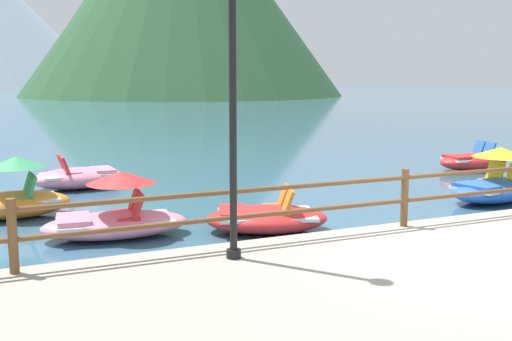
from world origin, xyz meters
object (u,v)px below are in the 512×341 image
Objects in this scene: pedal_boat_0 at (115,216)px; pedal_boat_5 at (473,161)px; pedal_boat_4 at (266,218)px; pedal_boat_3 at (79,177)px; pedal_boat_2 at (496,184)px; lamp_post at (233,63)px; pedal_boat_1 at (12,198)px.

pedal_boat_0 reaches higher than pedal_boat_5.
pedal_boat_0 is at bearing 164.88° from pedal_boat_4.
pedal_boat_0 is 1.03× the size of pedal_boat_4.
pedal_boat_2 is at bearing -33.43° from pedal_boat_3.
pedal_boat_5 is at bearing 24.92° from pedal_boat_4.
lamp_post is 1.88× the size of pedal_boat_1.
lamp_post is 6.65m from pedal_boat_1.
pedal_boat_4 is (1.66, 2.54, -2.76)m from lamp_post.
lamp_post is 1.62× the size of pedal_boat_2.
pedal_boat_3 is (0.11, 5.13, -0.09)m from pedal_boat_0.
pedal_boat_1 is 5.18m from pedal_boat_4.
pedal_boat_1 is 1.00× the size of pedal_boat_3.
lamp_post reaches higher than pedal_boat_4.
pedal_boat_1 is at bearing 164.85° from pedal_boat_2.
pedal_boat_3 reaches higher than pedal_boat_4.
pedal_boat_1 is at bearing 144.06° from pedal_boat_4.
pedal_boat_2 is at bearing -15.15° from pedal_boat_1.
pedal_boat_2 is at bearing 20.76° from lamp_post.
pedal_boat_1 is 3.27m from pedal_boat_3.
pedal_boat_1 is at bearing -121.24° from pedal_boat_3.
pedal_boat_5 is (11.33, 3.35, -0.09)m from pedal_boat_0.
pedal_boat_0 is 1.15× the size of pedal_boat_3.
lamp_post is at bearing -159.24° from pedal_boat_2.
pedal_boat_5 is (8.72, 4.05, 0.03)m from pedal_boat_4.
pedal_boat_1 is 1.00× the size of pedal_boat_5.
pedal_boat_4 is at bearing -66.85° from pedal_boat_3.
pedal_boat_2 is at bearing -2.63° from pedal_boat_0.
pedal_boat_1 is at bearing -175.51° from pedal_boat_5.
lamp_post is at bearing -73.75° from pedal_boat_0.
pedal_boat_1 reaches higher than pedal_boat_2.
pedal_boat_1 is (-1.59, 2.33, 0.03)m from pedal_boat_0.
lamp_post is at bearing -147.60° from pedal_boat_5.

